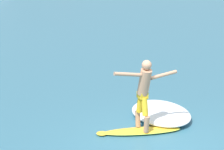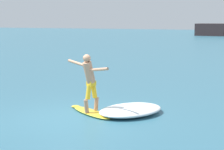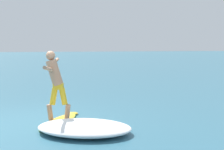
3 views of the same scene
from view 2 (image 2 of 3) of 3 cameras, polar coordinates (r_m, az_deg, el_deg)
ground_plane at (r=11.66m, az=-5.98°, el=-6.46°), size 200.00×200.00×0.00m
surfboard at (r=12.10m, az=-3.24°, el=-5.68°), size 2.10×1.51×0.22m
surfer at (r=11.78m, az=-3.46°, el=-0.43°), size 1.67×0.78×1.85m
wave_foam_at_tail at (r=11.98m, az=2.87°, el=-5.34°), size 2.38×2.69×0.28m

